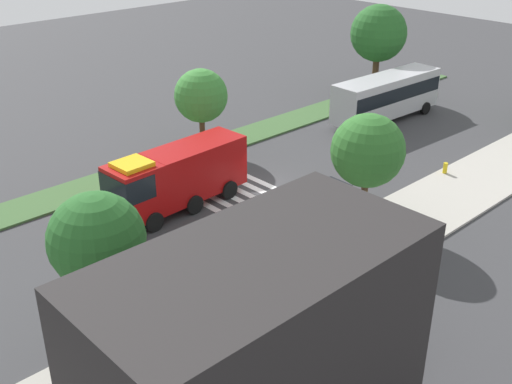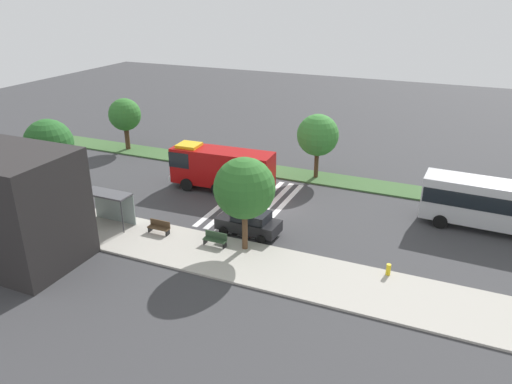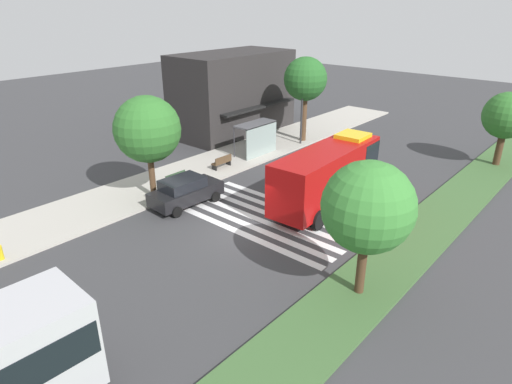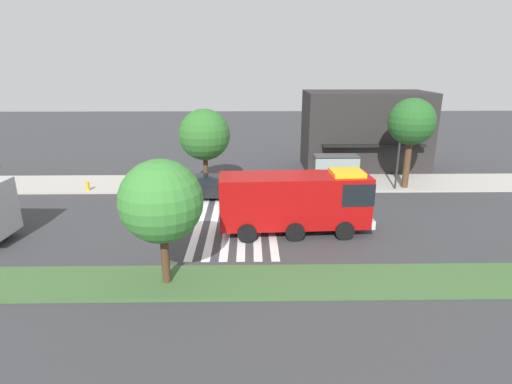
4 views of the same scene
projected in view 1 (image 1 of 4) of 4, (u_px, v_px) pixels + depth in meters
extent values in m
plane|color=#38383A|center=(269.00, 187.00, 38.90)|extent=(120.00, 120.00, 0.00)
cube|color=#ADA89E|center=(379.00, 236.00, 33.35)|extent=(60.00, 4.93, 0.14)
cube|color=#3D6033|center=(195.00, 153.00, 43.74)|extent=(60.00, 3.00, 0.14)
cube|color=silver|center=(270.00, 186.00, 38.98)|extent=(0.45, 10.68, 0.01)
cube|color=silver|center=(260.00, 191.00, 38.42)|extent=(0.45, 10.68, 0.01)
cube|color=silver|center=(249.00, 195.00, 37.87)|extent=(0.45, 10.68, 0.01)
cube|color=silver|center=(238.00, 200.00, 37.32)|extent=(0.45, 10.68, 0.01)
cube|color=silver|center=(227.00, 204.00, 36.77)|extent=(0.45, 10.68, 0.01)
cube|color=silver|center=(215.00, 209.00, 36.21)|extent=(0.45, 10.68, 0.01)
cube|color=#A50C0C|center=(134.00, 192.00, 33.66)|extent=(2.70, 2.55, 2.97)
cube|color=#A50C0C|center=(195.00, 168.00, 36.44)|extent=(6.15, 2.72, 2.98)
cube|color=black|center=(127.00, 184.00, 33.15)|extent=(1.98, 2.54, 1.31)
cube|color=silver|center=(115.00, 221.00, 33.30)|extent=(0.35, 2.44, 0.50)
cube|color=yellow|center=(132.00, 164.00, 32.96)|extent=(1.89, 1.79, 0.24)
cylinder|color=black|center=(154.00, 222.00, 33.72)|extent=(1.11, 0.35, 1.10)
cylinder|color=black|center=(128.00, 207.00, 35.24)|extent=(1.11, 0.35, 1.10)
cylinder|color=black|center=(229.00, 190.00, 37.31)|extent=(1.11, 0.35, 1.10)
cylinder|color=black|center=(202.00, 178.00, 38.83)|extent=(1.11, 0.35, 1.10)
cylinder|color=black|center=(194.00, 205.00, 35.56)|extent=(1.11, 0.35, 1.10)
cylinder|color=black|center=(167.00, 191.00, 37.08)|extent=(1.11, 0.35, 1.10)
cube|color=black|center=(323.00, 204.00, 35.26)|extent=(4.48, 2.07, 0.79)
cube|color=black|center=(326.00, 192.00, 35.08)|extent=(2.53, 1.76, 0.61)
cylinder|color=black|center=(317.00, 224.00, 33.94)|extent=(0.65, 0.25, 0.64)
cylinder|color=black|center=(293.00, 212.00, 35.22)|extent=(0.65, 0.25, 0.64)
cylinder|color=black|center=(353.00, 208.00, 35.64)|extent=(0.65, 0.25, 0.64)
cylinder|color=black|center=(328.00, 197.00, 36.92)|extent=(0.65, 0.25, 0.64)
cube|color=#B2B2B7|center=(387.00, 95.00, 49.26)|extent=(10.37, 2.97, 3.04)
cube|color=black|center=(387.00, 91.00, 49.10)|extent=(10.17, 3.01, 1.09)
cylinder|color=black|center=(400.00, 101.00, 52.91)|extent=(1.01, 0.34, 1.00)
cylinder|color=black|center=(425.00, 108.00, 51.18)|extent=(1.01, 0.34, 1.00)
cylinder|color=black|center=(342.00, 119.00, 48.69)|extent=(1.01, 0.34, 1.00)
cylinder|color=black|center=(368.00, 128.00, 46.95)|extent=(1.01, 0.34, 1.00)
cube|color=#4C4C51|center=(227.00, 259.00, 26.63)|extent=(3.50, 1.40, 0.12)
cube|color=#8C9E99|center=(217.00, 276.00, 27.59)|extent=(3.50, 0.08, 2.40)
cylinder|color=#333338|center=(266.00, 274.00, 27.77)|extent=(0.08, 0.08, 2.40)
cylinder|color=#333338|center=(206.00, 305.00, 25.68)|extent=(0.08, 0.08, 2.40)
cube|color=#4C3823|center=(287.00, 262.00, 30.12)|extent=(1.60, 0.50, 0.08)
cube|color=#4C3823|center=(284.00, 255.00, 30.15)|extent=(1.60, 0.06, 0.45)
cube|color=black|center=(298.00, 260.00, 30.66)|extent=(0.08, 0.45, 0.37)
cube|color=black|center=(277.00, 272.00, 29.77)|extent=(0.08, 0.45, 0.37)
cube|color=#2D472D|center=(346.00, 231.00, 32.82)|extent=(1.60, 0.50, 0.08)
cube|color=#2D472D|center=(343.00, 225.00, 32.85)|extent=(1.60, 0.06, 0.45)
cube|color=black|center=(354.00, 230.00, 33.36)|extent=(0.08, 0.45, 0.37)
cube|color=black|center=(337.00, 240.00, 32.47)|extent=(0.08, 0.45, 0.37)
cylinder|color=#2D2D30|center=(119.00, 286.00, 24.48)|extent=(0.16, 0.16, 5.19)
sphere|color=white|center=(112.00, 224.00, 23.27)|extent=(0.36, 0.36, 0.36)
cube|color=#282626|center=(258.00, 349.00, 19.90)|extent=(11.17, 5.59, 7.13)
cube|color=black|center=(197.00, 323.00, 22.33)|extent=(8.94, 0.80, 0.16)
cylinder|color=#513823|center=(364.00, 199.00, 33.89)|extent=(0.37, 0.37, 2.89)
sphere|color=#2D6B28|center=(368.00, 150.00, 32.66)|extent=(3.91, 3.91, 3.91)
cylinder|color=#513823|center=(106.00, 313.00, 23.94)|extent=(0.50, 0.50, 3.97)
sphere|color=#235B23|center=(97.00, 240.00, 22.52)|extent=(3.56, 3.56, 3.56)
cylinder|color=#47301E|center=(375.00, 73.00, 55.40)|extent=(0.55, 0.55, 3.60)
sphere|color=#235B23|center=(379.00, 33.00, 53.87)|extent=(4.85, 4.85, 4.85)
cylinder|color=#47301E|center=(202.00, 132.00, 43.61)|extent=(0.38, 0.38, 2.61)
sphere|color=#387F33|center=(201.00, 96.00, 42.48)|extent=(3.65, 3.65, 3.65)
cylinder|color=gold|center=(445.00, 168.00, 40.33)|extent=(0.28, 0.28, 0.70)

